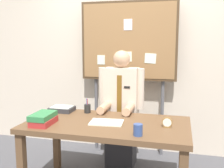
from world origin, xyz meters
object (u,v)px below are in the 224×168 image
at_px(book_stack, 43,119).
at_px(pen_holder, 87,108).
at_px(desk, 107,131).
at_px(person, 121,113).
at_px(paper_tray, 62,109).
at_px(coffee_mug, 138,130).
at_px(open_notebook, 107,122).
at_px(desk_clock, 167,123).
at_px(bulletin_board, 128,44).

distance_m(book_stack, pen_holder, 0.57).
relative_size(desk, book_stack, 5.37).
relative_size(person, paper_tray, 5.43).
distance_m(book_stack, paper_tray, 0.49).
bearing_deg(book_stack, coffee_mug, -5.20).
distance_m(open_notebook, coffee_mug, 0.45).
relative_size(open_notebook, desk_clock, 3.28).
distance_m(desk_clock, pen_holder, 0.93).
height_order(book_stack, coffee_mug, book_stack).
bearing_deg(coffee_mug, bulletin_board, 104.76).
height_order(desk, desk_clock, desk_clock).
distance_m(person, paper_tray, 0.71).
xyz_separation_m(person, pen_holder, (-0.31, -0.33, 0.12)).
xyz_separation_m(person, open_notebook, (0.00, -0.65, 0.08)).
xyz_separation_m(open_notebook, coffee_mug, (0.35, -0.28, 0.04)).
distance_m(desk, desk_clock, 0.59).
distance_m(pen_holder, paper_tray, 0.30).
bearing_deg(paper_tray, pen_holder, 3.00).
relative_size(desk, pen_holder, 9.85).
bearing_deg(desk_clock, open_notebook, -179.15).
bearing_deg(desk, coffee_mug, -40.24).
relative_size(desk, bulletin_board, 0.77).
height_order(desk, person, person).
xyz_separation_m(desk_clock, pen_holder, (-0.88, 0.31, 0.01)).
distance_m(bulletin_board, pen_holder, 1.07).
bearing_deg(person, bulletin_board, 90.00).
bearing_deg(pen_holder, book_stack, -117.19).
distance_m(person, bulletin_board, 0.93).
bearing_deg(coffee_mug, desk, 139.76).
height_order(desk_clock, coffee_mug, coffee_mug).
relative_size(bulletin_board, desk_clock, 21.28).
relative_size(bulletin_board, book_stack, 6.94).
height_order(bulletin_board, desk_clock, bulletin_board).
bearing_deg(desk_clock, desk, 178.85).
bearing_deg(coffee_mug, paper_tray, 149.05).
relative_size(coffee_mug, pen_holder, 0.62).
bearing_deg(pen_holder, bulletin_board, 67.36).
bearing_deg(coffee_mug, open_notebook, 141.52).
bearing_deg(pen_holder, paper_tray, -177.00).
bearing_deg(open_notebook, desk, 97.22).
distance_m(person, book_stack, 1.02).
xyz_separation_m(desk, person, (0.00, 0.63, 0.01)).
height_order(desk, coffee_mug, coffee_mug).
bearing_deg(desk, pen_holder, 136.39).
relative_size(desk, desk_clock, 16.47).
bearing_deg(desk, open_notebook, -82.78).
distance_m(desk, open_notebook, 0.09).
distance_m(bulletin_board, open_notebook, 1.30).
bearing_deg(book_stack, person, 55.89).
bearing_deg(open_notebook, bulletin_board, 90.14).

